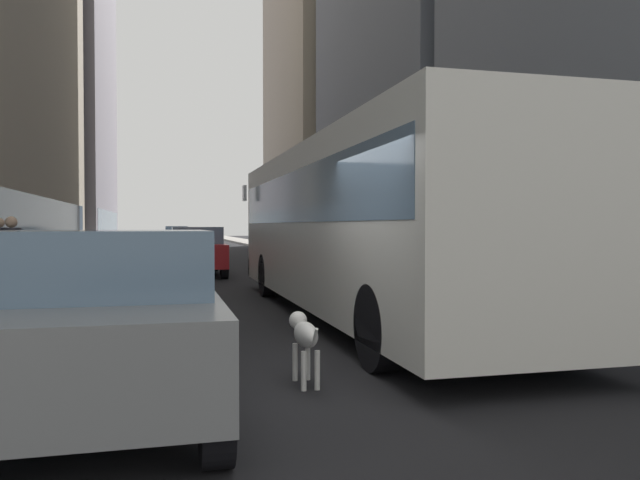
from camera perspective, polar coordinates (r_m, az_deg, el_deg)
The scene contains 13 objects.
ground_plane at distance 41.65m, azimuth -11.13°, elevation -0.98°, with size 120.00×120.00×0.00m, color black.
sidewalk_left at distance 41.72m, azimuth -18.97°, elevation -0.92°, with size 2.40×110.00×0.15m, color #9E9991.
sidewalk_right at distance 42.34m, azimuth -3.41°, elevation -0.82°, with size 2.40×110.00×0.15m, color #9E9991.
building_right_far at distance 48.25m, azimuth 3.39°, elevation 15.62°, with size 11.76×15.42×27.17m.
transit_bus at distance 11.33m, azimuth 3.72°, elevation 1.91°, with size 2.78×11.53×3.05m.
car_white_van at distance 26.17m, azimuth -3.05°, elevation -0.51°, with size 1.81×4.33×1.62m.
car_grey_wagon at distance 5.90m, azimuth -19.08°, elevation -6.92°, with size 1.90×4.05×1.62m.
car_silver_sedan at distance 52.63m, azimuth -13.11°, elevation 0.38°, with size 1.90×4.33×1.62m.
car_red_coupe at distance 21.22m, azimuth -11.31°, elevation -0.96°, with size 1.73×4.47×1.62m.
dalmatian_dog at distance 6.56m, azimuth -1.45°, elevation -8.75°, with size 0.22×0.96×0.72m.
pedestrian_with_handbag at distance 13.16m, azimuth -26.52°, elevation -1.64°, with size 0.45×0.34×1.69m.
pedestrian_in_coat at distance 16.05m, azimuth -27.42°, elevation -1.14°, with size 0.34×0.34×1.69m.
traffic_light_near at distance 12.53m, azimuth 20.93°, elevation 4.79°, with size 0.24×0.41×3.40m.
Camera 1 is at (-2.31, -6.55, 1.66)m, focal length 34.70 mm.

